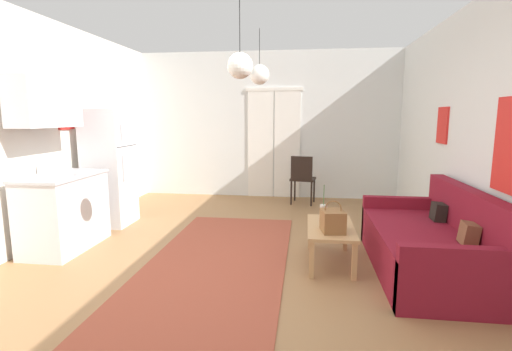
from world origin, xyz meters
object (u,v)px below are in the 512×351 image
Objects in this scene: coffee_table at (330,231)px; pendant_lamp_far at (259,75)px; bamboo_vase at (323,214)px; pendant_lamp_near at (240,66)px; couch at (432,246)px; refrigerator at (109,168)px; accent_chair at (302,177)px; handbag at (333,221)px.

pendant_lamp_far is (-0.96, 1.51, 1.81)m from coffee_table.
coffee_table is 0.20m from bamboo_vase.
bamboo_vase is 0.49× the size of pendant_lamp_near.
couch is at bearing -39.70° from pendant_lamp_far.
refrigerator reaches higher than coffee_table.
refrigerator is at bearing -169.01° from pendant_lamp_far.
couch is at bearing 13.69° from pendant_lamp_near.
pendant_lamp_far reaches higher than bamboo_vase.
accent_chair is 0.99× the size of pendant_lamp_near.
handbag is (0.08, -0.28, 0.01)m from bamboo_vase.
accent_chair is 3.66m from pendant_lamp_near.
refrigerator reaches higher than bamboo_vase.
accent_chair reaches higher than couch.
pendant_lamp_near is at bearing -140.48° from bamboo_vase.
pendant_lamp_near is 2.10m from pendant_lamp_far.
pendant_lamp_far is at bearing 92.28° from pendant_lamp_near.
couch is at bearing -6.76° from coffee_table.
pendant_lamp_far is at bearing 10.99° from refrigerator.
coffee_table is 3.32m from refrigerator.
bamboo_vase is (-0.08, 0.08, 0.17)m from coffee_table.
accent_chair is at bearing 96.89° from coffee_table.
pendant_lamp_near reaches higher than accent_chair.
bamboo_vase is at bearing 134.08° from coffee_table.
bamboo_vase is 0.29m from handbag.
accent_chair is at bearing 96.52° from handbag.
pendant_lamp_far is (-0.08, 2.09, 0.14)m from pendant_lamp_near.
coffee_table is 1.20× the size of pendant_lamp_far.
bamboo_vase is 2.64m from accent_chair.
bamboo_vase reaches higher than coffee_table.
pendant_lamp_far reaches higher than handbag.
refrigerator is 2.55m from pendant_lamp_far.
pendant_lamp_far is at bearing 121.57° from bamboo_vase.
bamboo_vase is at bearing -18.63° from refrigerator.
couch is 1.02m from coffee_table.
accent_chair is at bearing 80.52° from pendant_lamp_near.
coffee_table is 1.05× the size of pendant_lamp_near.
pendant_lamp_near is at bearing -166.31° from couch.
pendant_lamp_near is (-0.87, -0.58, 1.66)m from coffee_table.
refrigerator is at bearing 160.48° from coffee_table.
accent_chair is at bearing 62.10° from pendant_lamp_far.
refrigerator is at bearing 39.31° from accent_chair.
pendant_lamp_near reaches higher than handbag.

